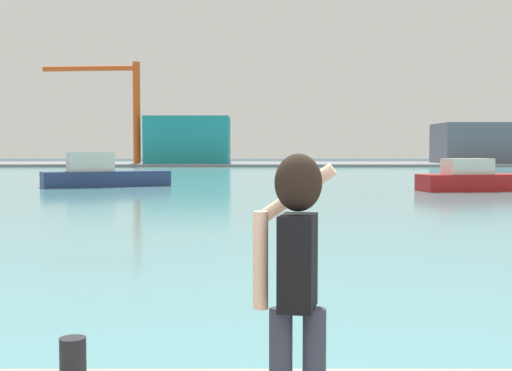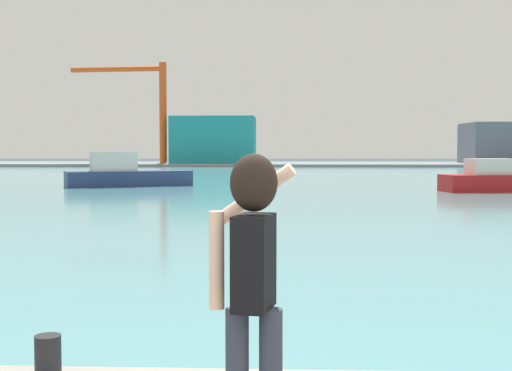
% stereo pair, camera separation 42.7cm
% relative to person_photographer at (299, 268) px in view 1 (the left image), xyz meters
% --- Properties ---
extents(ground_plane, '(220.00, 220.00, 0.00)m').
position_rel_person_photographer_xyz_m(ground_plane, '(0.39, 49.39, -1.59)').
color(ground_plane, '#334751').
extents(harbor_water, '(140.00, 100.00, 0.02)m').
position_rel_person_photographer_xyz_m(harbor_water, '(0.39, 51.39, -1.58)').
color(harbor_water, '#599EA8').
rests_on(harbor_water, ground_plane).
extents(far_shore_dock, '(140.00, 20.00, 0.38)m').
position_rel_person_photographer_xyz_m(far_shore_dock, '(0.39, 91.39, -1.40)').
color(far_shore_dock, gray).
rests_on(far_shore_dock, ground_plane).
extents(person_photographer, '(0.53, 0.57, 1.74)m').
position_rel_person_photographer_xyz_m(person_photographer, '(0.00, 0.00, 0.00)').
color(person_photographer, '#2D3342').
rests_on(person_photographer, quay_promenade).
extents(harbor_bollard, '(0.20, 0.20, 0.33)m').
position_rel_person_photographer_xyz_m(harbor_bollard, '(-1.64, 1.13, -0.90)').
color(harbor_bollard, black).
rests_on(harbor_bollard, quay_promenade).
extents(boat_moored, '(7.71, 4.92, 2.14)m').
position_rel_person_photographer_xyz_m(boat_moored, '(-9.56, 37.02, -0.84)').
color(boat_moored, navy).
rests_on(boat_moored, harbor_water).
extents(boat_moored_2, '(7.19, 3.20, 1.76)m').
position_rel_person_photographer_xyz_m(boat_moored_2, '(11.95, 32.95, -0.94)').
color(boat_moored_2, '#B21919').
rests_on(boat_moored_2, harbor_water).
extents(warehouse_left, '(11.26, 8.01, 6.34)m').
position_rel_person_photographer_xyz_m(warehouse_left, '(-9.53, 88.93, 1.95)').
color(warehouse_left, teal).
rests_on(warehouse_left, far_shore_dock).
extents(warehouse_right, '(14.08, 9.25, 5.48)m').
position_rel_person_photographer_xyz_m(warehouse_right, '(31.99, 89.83, 1.52)').
color(warehouse_right, slate).
rests_on(warehouse_right, far_shore_dock).
extents(port_crane, '(13.60, 2.26, 13.73)m').
position_rel_person_photographer_xyz_m(port_crane, '(-18.57, 88.70, 7.58)').
color(port_crane, '#D84C19').
rests_on(port_crane, far_shore_dock).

